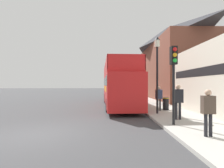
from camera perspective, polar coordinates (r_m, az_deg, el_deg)
name	(u,v)px	position (r m, az deg, el deg)	size (l,w,h in m)	color
ground_plane	(91,97)	(28.15, -6.90, -4.29)	(144.00, 144.00, 0.00)	#3D3D3F
sidewalk	(138,98)	(25.33, 8.42, -4.59)	(3.29, 108.00, 0.14)	#ADAAA3
brick_terrace_rear	(167,63)	(27.79, 17.55, 6.65)	(6.00, 19.73, 10.64)	brown
tour_bus	(118,87)	(16.20, 2.03, -0.95)	(2.98, 11.52, 3.91)	red
parked_car_ahead_of_bus	(118,94)	(25.59, 2.01, -3.18)	(2.02, 4.57, 1.46)	black
pedestrian_nearest	(208,108)	(7.20, 28.88, -6.91)	(0.44, 0.24, 1.69)	#232328
pedestrian_second	(178,98)	(10.00, 20.75, -4.44)	(0.49, 0.27, 1.86)	#232328
pedestrian_third	(159,96)	(13.00, 15.05, -3.79)	(0.46, 0.25, 1.74)	#232328
traffic_signal	(174,67)	(8.66, 19.52, 5.22)	(0.28, 0.42, 3.65)	black
lamp_post_nearest	(157,61)	(11.78, 14.54, 7.34)	(0.35, 0.35, 4.97)	black
lamp_post_second	(136,69)	(19.75, 7.96, 4.77)	(0.35, 0.35, 5.25)	black
litter_bin	(166,103)	(13.53, 17.14, -6.04)	(0.48, 0.48, 0.91)	black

